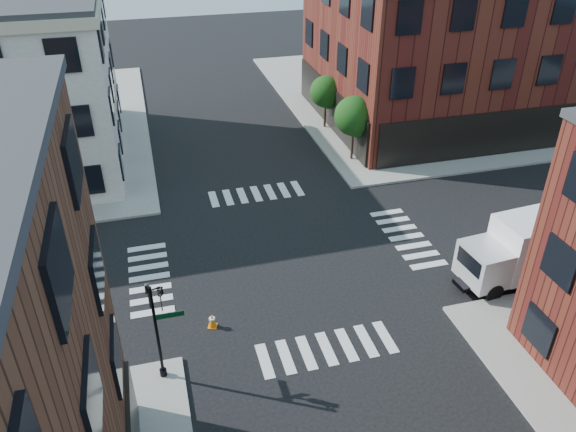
# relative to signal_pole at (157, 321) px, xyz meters

# --- Properties ---
(ground) EXTENTS (120.00, 120.00, 0.00)m
(ground) POSITION_rel_signal_pole_xyz_m (6.72, 6.68, -2.86)
(ground) COLOR black
(ground) RESTS_ON ground
(sidewalk_ne) EXTENTS (30.00, 30.00, 0.15)m
(sidewalk_ne) POSITION_rel_signal_pole_xyz_m (27.72, 27.68, -2.78)
(sidewalk_ne) COLOR gray
(sidewalk_ne) RESTS_ON ground
(building_ne) EXTENTS (25.00, 16.00, 12.00)m
(building_ne) POSITION_rel_signal_pole_xyz_m (27.22, 22.68, 3.14)
(building_ne) COLOR #461411
(building_ne) RESTS_ON ground
(tree_near) EXTENTS (2.69, 2.69, 4.49)m
(tree_near) POSITION_rel_signal_pole_xyz_m (14.28, 16.65, 0.30)
(tree_near) COLOR black
(tree_near) RESTS_ON ground
(tree_far) EXTENTS (2.43, 2.43, 4.07)m
(tree_far) POSITION_rel_signal_pole_xyz_m (14.28, 22.65, 0.02)
(tree_far) COLOR black
(tree_far) RESTS_ON ground
(signal_pole) EXTENTS (1.29, 1.24, 4.60)m
(signal_pole) POSITION_rel_signal_pole_xyz_m (0.00, 0.00, 0.00)
(signal_pole) COLOR black
(signal_pole) RESTS_ON ground
(box_truck) EXTENTS (7.62, 2.89, 3.38)m
(box_truck) POSITION_rel_signal_pole_xyz_m (18.08, 1.92, -1.10)
(box_truck) COLOR white
(box_truck) RESTS_ON ground
(traffic_cone) EXTENTS (0.50, 0.50, 0.72)m
(traffic_cone) POSITION_rel_signal_pole_xyz_m (2.24, 2.31, -2.51)
(traffic_cone) COLOR orange
(traffic_cone) RESTS_ON ground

